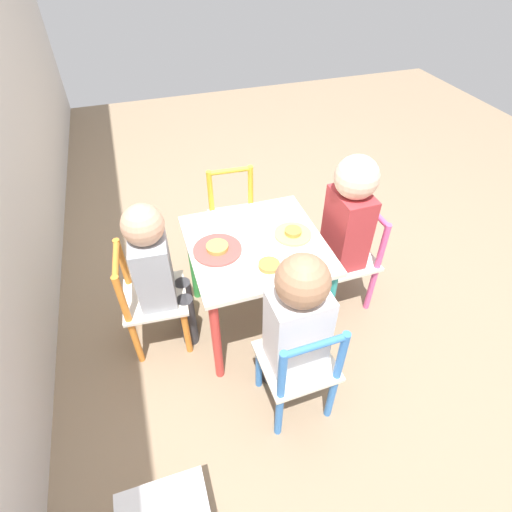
{
  "coord_description": "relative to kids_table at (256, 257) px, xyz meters",
  "views": [
    {
      "loc": [
        -1.17,
        0.38,
        1.53
      ],
      "look_at": [
        0.0,
        0.0,
        0.41
      ],
      "focal_mm": 28.0,
      "sensor_mm": 36.0,
      "label": 1
    }
  ],
  "objects": [
    {
      "name": "ground_plane",
      "position": [
        0.0,
        0.0,
        -0.4
      ],
      "size": [
        6.0,
        6.0,
        0.0
      ],
      "primitive_type": "plane",
      "color": "#8C755B"
    },
    {
      "name": "kids_table",
      "position": [
        0.0,
        0.0,
        0.0
      ],
      "size": [
        0.54,
        0.54,
        0.48
      ],
      "color": "silver",
      "rests_on": "ground_plane"
    },
    {
      "name": "chair_orange",
      "position": [
        0.04,
        0.46,
        -0.15
      ],
      "size": [
        0.28,
        0.28,
        0.52
      ],
      "rotation": [
        0.0,
        0.0,
        -0.08
      ],
      "color": "silver",
      "rests_on": "ground_plane"
    },
    {
      "name": "chair_blue",
      "position": [
        -0.46,
        -0.01,
        -0.15
      ],
      "size": [
        0.27,
        0.27,
        0.52
      ],
      "rotation": [
        0.0,
        0.0,
        -4.68
      ],
      "color": "silver",
      "rests_on": "ground_plane"
    },
    {
      "name": "chair_pink",
      "position": [
        0.01,
        -0.46,
        -0.15
      ],
      "size": [
        0.26,
        0.26,
        0.52
      ],
      "rotation": [
        0.0,
        0.0,
        -3.12
      ],
      "color": "silver",
      "rests_on": "ground_plane"
    },
    {
      "name": "chair_yellow",
      "position": [
        0.46,
        -0.03,
        -0.15
      ],
      "size": [
        0.28,
        0.28,
        0.52
      ],
      "rotation": [
        0.0,
        0.0,
        -1.64
      ],
      "color": "silver",
      "rests_on": "ground_plane"
    },
    {
      "name": "child_back",
      "position": [
        0.03,
        0.4,
        0.03
      ],
      "size": [
        0.21,
        0.22,
        0.73
      ],
      "rotation": [
        0.0,
        0.0,
        -0.08
      ],
      "color": "#38383D",
      "rests_on": "ground_plane"
    },
    {
      "name": "child_left",
      "position": [
        -0.4,
        -0.01,
        0.06
      ],
      "size": [
        0.22,
        0.2,
        0.75
      ],
      "rotation": [
        0.0,
        0.0,
        -4.68
      ],
      "color": "#38383D",
      "rests_on": "ground_plane"
    },
    {
      "name": "child_front",
      "position": [
        0.01,
        -0.4,
        0.08
      ],
      "size": [
        0.2,
        0.23,
        0.8
      ],
      "rotation": [
        0.0,
        0.0,
        -3.12
      ],
      "color": "#7A6B5B",
      "rests_on": "ground_plane"
    },
    {
      "name": "plate_back",
      "position": [
        0.0,
        0.16,
        0.09
      ],
      "size": [
        0.19,
        0.19,
        0.03
      ],
      "color": "#E54C47",
      "rests_on": "kids_table"
    },
    {
      "name": "plate_left",
      "position": [
        -0.16,
        0.0,
        0.09
      ],
      "size": [
        0.18,
        0.18,
        0.03
      ],
      "color": "white",
      "rests_on": "kids_table"
    },
    {
      "name": "plate_front",
      "position": [
        -0.0,
        -0.16,
        0.09
      ],
      "size": [
        0.15,
        0.15,
        0.03
      ],
      "color": "#EADB66",
      "rests_on": "kids_table"
    }
  ]
}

